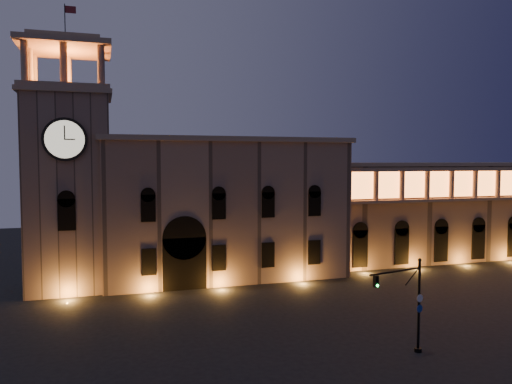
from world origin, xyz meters
The scene contains 5 objects.
ground centered at (0.00, 0.00, 0.00)m, with size 160.00×160.00×0.00m, color black.
government_building centered at (-2.08, 21.93, 8.77)m, with size 30.80×12.80×17.60m.
clock_tower centered at (-20.50, 20.98, 12.50)m, with size 9.80×9.80×32.40m.
colonnade_wing centered at (32.00, 23.92, 7.33)m, with size 40.60×11.50×14.50m.
traffic_light centered at (5.37, -7.99, 3.84)m, with size 5.23×1.46×7.31m.
Camera 1 is at (-16.81, -40.03, 14.69)m, focal length 35.00 mm.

